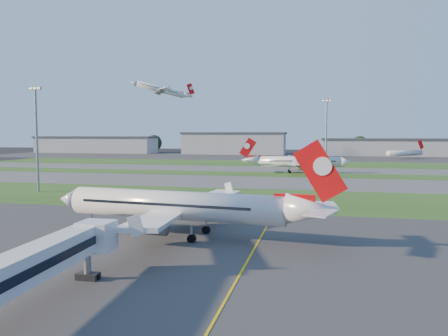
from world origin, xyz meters
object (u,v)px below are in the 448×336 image
(airliner_parked, at_px, (177,206))
(airliner_taxiing, at_px, (298,162))
(mini_jet_near, at_px, (405,153))
(jet_bridge, at_px, (9,274))
(light_mast_centre, at_px, (326,132))
(light_mast_west, at_px, (37,132))

(airliner_parked, distance_m, airliner_taxiing, 104.00)
(airliner_taxiing, distance_m, mini_jet_near, 117.29)
(jet_bridge, bearing_deg, airliner_parked, 83.95)
(airliner_taxiing, xyz_separation_m, light_mast_centre, (9.58, -10.16, 10.77))
(airliner_parked, relative_size, light_mast_centre, 1.52)
(airliner_parked, height_order, light_mast_west, light_mast_west)
(airliner_parked, bearing_deg, light_mast_west, 148.53)
(jet_bridge, height_order, light_mast_west, light_mast_west)
(jet_bridge, relative_size, light_mast_centre, 1.04)
(mini_jet_near, relative_size, light_mast_west, 0.90)
(mini_jet_near, xyz_separation_m, light_mast_centre, (-45.70, -113.59, 11.53))
(mini_jet_near, height_order, light_mast_centre, light_mast_centre)
(light_mast_west, bearing_deg, mini_jet_near, 55.70)
(mini_jet_near, distance_m, light_mast_centre, 122.98)
(airliner_taxiing, distance_m, light_mast_centre, 17.63)
(jet_bridge, height_order, airliner_taxiing, airliner_taxiing)
(jet_bridge, relative_size, airliner_parked, 0.69)
(airliner_parked, height_order, light_mast_centre, light_mast_centre)
(jet_bridge, xyz_separation_m, light_mast_centre, (24.81, 123.24, 10.81))
(jet_bridge, bearing_deg, light_mast_west, 123.91)
(airliner_parked, distance_m, mini_jet_near, 217.42)
(mini_jet_near, bearing_deg, airliner_taxiing, -157.03)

